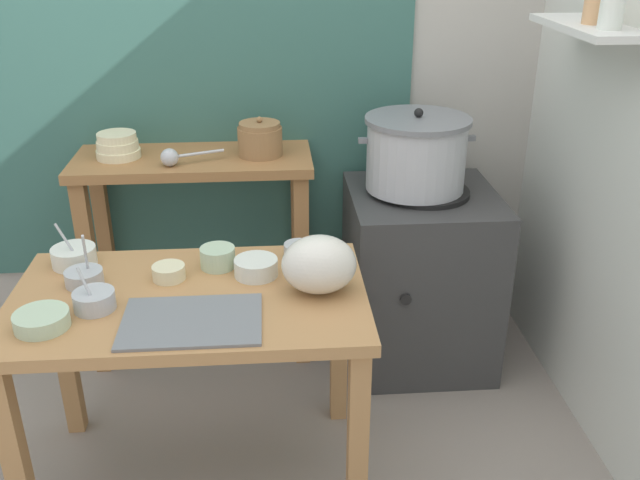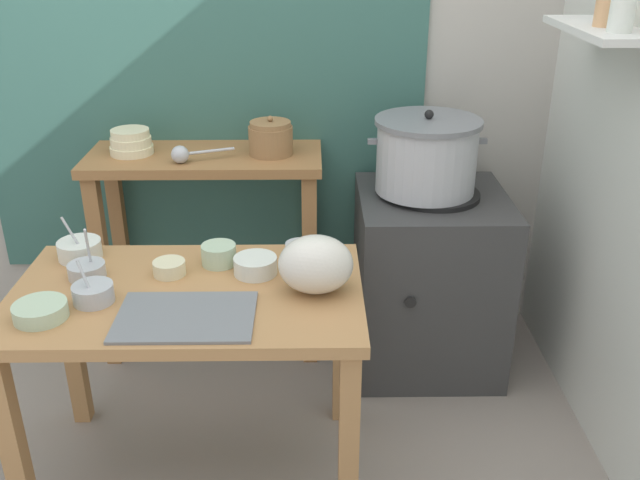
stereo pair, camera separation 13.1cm
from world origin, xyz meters
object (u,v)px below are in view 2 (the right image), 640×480
object	(u,v)px
prep_bowl_3	(93,293)
clay_pot	(271,138)
prep_bowl_7	(80,249)
ladle	(182,154)
back_shelf_table	(207,204)
serving_tray	(186,317)
prep_bowl_1	(255,265)
stove_block	(428,279)
prep_bowl_0	(300,250)
prep_bowl_4	(219,254)
steamer_pot	(426,155)
prep_bowl_5	(40,310)
prep_table	(189,320)
bowl_stack_enamel	(131,142)
prep_bowl_2	(87,270)
plastic_bag	(316,265)
prep_bowl_6	(169,267)

from	to	relation	value
prep_bowl_3	clay_pot	bearing A→B (deg)	60.90
clay_pot	prep_bowl_7	bearing A→B (deg)	-136.68
clay_pot	ladle	xyz separation A→B (m)	(-0.34, -0.11, -0.03)
back_shelf_table	serving_tray	bearing A→B (deg)	-85.81
prep_bowl_7	prep_bowl_1	bearing A→B (deg)	-11.29
clay_pot	stove_block	bearing A→B (deg)	-11.18
serving_tray	prep_bowl_0	xyz separation A→B (m)	(0.33, 0.40, 0.02)
prep_bowl_4	steamer_pot	bearing A→B (deg)	34.70
back_shelf_table	clay_pot	bearing A→B (deg)	0.00
stove_block	prep_bowl_5	world-z (taller)	stove_block
steamer_pot	prep_table	bearing A→B (deg)	-140.00
back_shelf_table	serving_tray	xyz separation A→B (m)	(0.07, -0.99, 0.05)
prep_table	steamer_pot	world-z (taller)	steamer_pot
stove_block	prep_bowl_4	bearing A→B (deg)	-147.66
steamer_pot	prep_bowl_1	xyz separation A→B (m)	(-0.64, -0.60, -0.18)
bowl_stack_enamel	prep_bowl_1	bearing A→B (deg)	-52.71
stove_block	steamer_pot	distance (m)	0.55
prep_table	prep_bowl_2	size ratio (longest dim) A/B	6.06
bowl_stack_enamel	serving_tray	world-z (taller)	bowl_stack_enamel
prep_bowl_1	prep_bowl_5	xyz separation A→B (m)	(-0.60, -0.27, -0.01)
plastic_bag	prep_bowl_2	world-z (taller)	plastic_bag
clay_pot	prep_bowl_5	xyz separation A→B (m)	(-0.62, -0.98, -0.22)
stove_block	ladle	xyz separation A→B (m)	(-1.00, 0.02, 0.55)
back_shelf_table	clay_pot	size ratio (longest dim) A/B	5.34
prep_bowl_2	prep_bowl_3	distance (m)	0.17
prep_table	prep_bowl_3	world-z (taller)	prep_bowl_3
prep_bowl_3	prep_bowl_1	bearing A→B (deg)	20.67
prep_bowl_3	prep_bowl_5	bearing A→B (deg)	-143.53
steamer_pot	prep_bowl_2	xyz separation A→B (m)	(-1.18, -0.62, -0.18)
ladle	plastic_bag	xyz separation A→B (m)	(0.52, -0.72, -0.12)
clay_pot	plastic_bag	size ratio (longest dim) A/B	0.78
clay_pot	serving_tray	size ratio (longest dim) A/B	0.45
bowl_stack_enamel	prep_bowl_5	bearing A→B (deg)	-93.06
prep_table	back_shelf_table	size ratio (longest dim) A/B	1.15
serving_tray	prep_bowl_7	distance (m)	0.58
prep_bowl_2	prep_bowl_6	size ratio (longest dim) A/B	1.73
prep_table	plastic_bag	xyz separation A→B (m)	(0.40, -0.01, 0.20)
prep_bowl_7	stove_block	bearing A→B (deg)	19.70
stove_block	plastic_bag	size ratio (longest dim) A/B	3.37
back_shelf_table	prep_bowl_3	bearing A→B (deg)	-103.90
plastic_bag	clay_pot	bearing A→B (deg)	101.93
steamer_pot	prep_bowl_7	distance (m)	1.34
bowl_stack_enamel	ladle	xyz separation A→B (m)	(0.23, -0.12, -0.01)
plastic_bag	prep_bowl_2	size ratio (longest dim) A/B	1.28
stove_block	clay_pot	xyz separation A→B (m)	(-0.66, 0.13, 0.58)
bowl_stack_enamel	prep_bowl_5	distance (m)	1.02
plastic_bag	prep_bowl_4	bearing A→B (deg)	148.92
prep_bowl_1	clay_pot	bearing A→B (deg)	88.42
back_shelf_table	prep_bowl_1	world-z (taller)	back_shelf_table
prep_bowl_2	prep_bowl_5	xyz separation A→B (m)	(-0.06, -0.25, -0.00)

